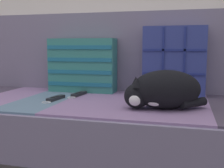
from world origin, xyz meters
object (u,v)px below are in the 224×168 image
at_px(game_remote_near, 78,94).
at_px(sleeping_cat, 162,91).
at_px(couch, 72,132).
at_px(throw_pillow_quilted, 174,61).
at_px(throw_pillow_striped, 82,65).
at_px(game_remote_far, 55,98).

bearing_deg(game_remote_near, sleeping_cat, -24.52).
height_order(couch, game_remote_near, game_remote_near).
relative_size(throw_pillow_quilted, throw_pillow_striped, 0.95).
relative_size(throw_pillow_quilted, game_remote_near, 2.12).
xyz_separation_m(couch, game_remote_far, (-0.06, -0.09, 0.22)).
distance_m(couch, throw_pillow_striped, 0.45).
distance_m(game_remote_near, game_remote_far, 0.18).
xyz_separation_m(couch, throw_pillow_quilted, (0.58, 0.23, 0.42)).
xyz_separation_m(throw_pillow_quilted, game_remote_far, (-0.63, -0.33, -0.20)).
distance_m(throw_pillow_quilted, throw_pillow_striped, 0.59).
distance_m(throw_pillow_striped, game_remote_near, 0.23).
xyz_separation_m(throw_pillow_quilted, throw_pillow_striped, (-0.59, -0.00, -0.03)).
xyz_separation_m(sleeping_cat, game_remote_far, (-0.60, 0.07, -0.08)).
relative_size(throw_pillow_striped, game_remote_far, 2.26).
xyz_separation_m(throw_pillow_quilted, game_remote_near, (-0.56, -0.16, -0.20)).
relative_size(throw_pillow_striped, game_remote_near, 2.24).
height_order(throw_pillow_quilted, throw_pillow_striped, throw_pillow_quilted).
distance_m(couch, throw_pillow_quilted, 0.75).
distance_m(sleeping_cat, game_remote_near, 0.58).
height_order(couch, game_remote_far, game_remote_far).
height_order(couch, throw_pillow_quilted, throw_pillow_quilted).
bearing_deg(game_remote_near, game_remote_far, -114.11).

